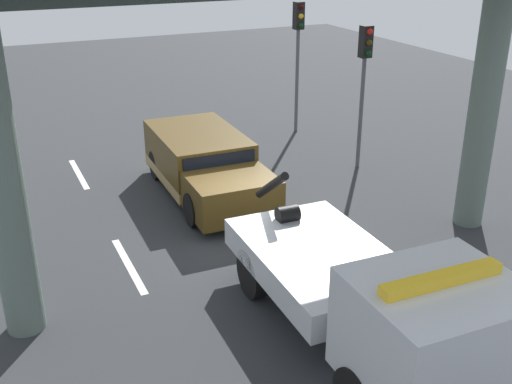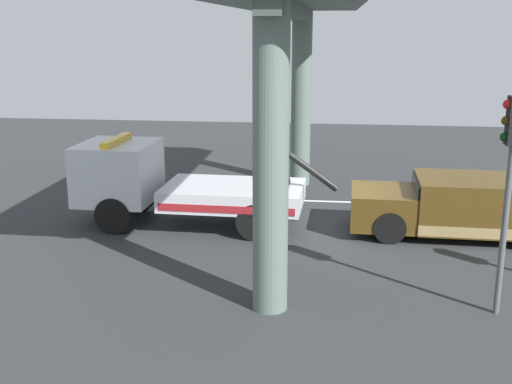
% 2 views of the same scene
% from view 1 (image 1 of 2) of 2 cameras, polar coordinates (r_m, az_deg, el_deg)
% --- Properties ---
extents(ground_plane, '(60.00, 40.00, 0.10)m').
position_cam_1_polar(ground_plane, '(14.73, -0.32, -4.50)').
color(ground_plane, '#2D3033').
extents(lane_stripe_west, '(2.60, 0.16, 0.01)m').
position_cam_1_polar(lane_stripe_west, '(19.27, -16.00, 1.61)').
color(lane_stripe_west, silver).
rests_on(lane_stripe_west, ground).
extents(lane_stripe_mid, '(2.60, 0.16, 0.01)m').
position_cam_1_polar(lane_stripe_mid, '(13.88, -11.62, -6.61)').
color(lane_stripe_mid, silver).
rests_on(lane_stripe_mid, ground).
extents(tow_truck_white, '(7.28, 2.55, 2.46)m').
position_cam_1_polar(tow_truck_white, '(10.42, 11.10, -9.76)').
color(tow_truck_white, silver).
rests_on(tow_truck_white, ground).
extents(towed_van_green, '(5.25, 2.32, 1.58)m').
position_cam_1_polar(towed_van_green, '(17.03, -4.71, 2.43)').
color(towed_van_green, '#4C3814').
rests_on(towed_van_green, ground).
extents(traffic_light_near, '(0.39, 0.32, 4.51)m').
position_cam_1_polar(traffic_light_near, '(21.78, 3.91, 13.85)').
color(traffic_light_near, '#515456').
rests_on(traffic_light_near, ground).
extents(traffic_light_far, '(0.39, 0.32, 4.25)m').
position_cam_1_polar(traffic_light_far, '(18.47, 9.95, 11.31)').
color(traffic_light_far, '#515456').
rests_on(traffic_light_far, ground).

